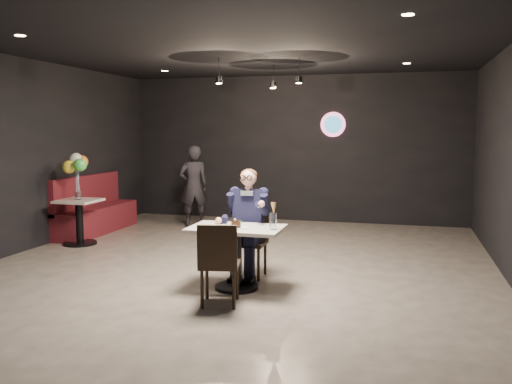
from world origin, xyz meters
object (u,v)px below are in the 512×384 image
(sundae_glass, at_px, (273,221))
(chair_near, at_px, (220,263))
(balloon_vase, at_px, (78,195))
(passerby, at_px, (193,186))
(booth_bench, at_px, (96,204))
(side_table, at_px, (79,221))
(seated_man, at_px, (249,222))
(main_table, at_px, (236,258))
(chair_far, at_px, (249,242))

(sundae_glass, bearing_deg, chair_near, -128.63)
(balloon_vase, height_order, passerby, passerby)
(booth_bench, relative_size, side_table, 2.72)
(seated_man, bearing_deg, side_table, 160.27)
(main_table, relative_size, sundae_glass, 5.90)
(side_table, height_order, passerby, passerby)
(main_table, bearing_deg, chair_far, 90.00)
(main_table, distance_m, balloon_vase, 3.71)
(seated_man, relative_size, passerby, 0.91)
(passerby, bearing_deg, booth_bench, 3.71)
(main_table, relative_size, passerby, 0.69)
(main_table, distance_m, side_table, 3.69)
(main_table, height_order, sundae_glass, sundae_glass)
(seated_man, height_order, balloon_vase, seated_man)
(chair_far, xyz_separation_m, passerby, (-2.09, 3.30, 0.33))
(seated_man, relative_size, balloon_vase, 9.73)
(chair_near, bearing_deg, balloon_vase, 133.10)
(sundae_glass, xyz_separation_m, booth_bench, (-4.02, 2.75, -0.31))
(chair_near, height_order, booth_bench, booth_bench)
(sundae_glass, distance_m, side_table, 4.13)
(chair_near, distance_m, seated_man, 1.18)
(main_table, xyz_separation_m, sundae_glass, (0.45, -0.03, 0.47))
(chair_far, bearing_deg, side_table, 160.27)
(sundae_glass, bearing_deg, main_table, 176.06)
(main_table, relative_size, balloon_vase, 7.43)
(seated_man, xyz_separation_m, booth_bench, (-3.56, 2.17, -0.19))
(seated_man, height_order, sundae_glass, seated_man)
(main_table, xyz_separation_m, passerby, (-2.09, 3.85, 0.42))
(sundae_glass, relative_size, side_table, 0.24)
(booth_bench, bearing_deg, main_table, -37.37)
(balloon_vase, distance_m, passerby, 2.43)
(chair_far, relative_size, chair_near, 1.00)
(chair_near, height_order, balloon_vase, chair_near)
(booth_bench, bearing_deg, balloon_vase, -73.30)
(chair_near, bearing_deg, seated_man, 78.53)
(chair_far, distance_m, side_table, 3.47)
(main_table, distance_m, seated_man, 0.65)
(chair_near, bearing_deg, booth_bench, 125.54)
(booth_bench, height_order, side_table, booth_bench)
(side_table, relative_size, balloon_vase, 5.26)
(main_table, height_order, chair_near, chair_near)
(booth_bench, bearing_deg, chair_near, -42.99)
(chair_near, relative_size, side_table, 1.18)
(side_table, bearing_deg, seated_man, -19.73)
(main_table, bearing_deg, chair_near, -90.00)
(chair_far, height_order, balloon_vase, chair_far)
(side_table, distance_m, passerby, 2.46)
(sundae_glass, height_order, passerby, passerby)
(main_table, height_order, seated_man, seated_man)
(booth_bench, height_order, passerby, passerby)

